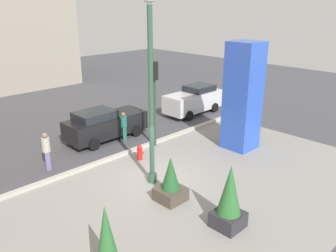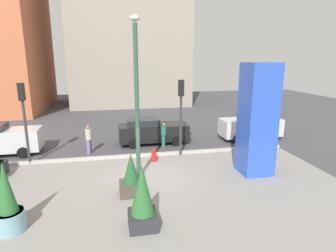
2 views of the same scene
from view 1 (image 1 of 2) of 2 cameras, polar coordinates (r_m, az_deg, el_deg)
The scene contains 13 objects.
ground_plane at distance 17.91m, azimuth -10.18°, elevation -4.31°, with size 60.00×60.00×0.00m, color #47474C.
plaza_pavement at distance 13.87m, azimuth 4.42°, elevation -11.59°, with size 18.00×10.00×0.02m, color gray.
curb_strip at distance 17.21m, azimuth -8.52°, elevation -4.94°, with size 18.00×0.24×0.16m, color #B7B2A8.
lamp_post at distance 13.53m, azimuth -2.80°, elevation 4.43°, with size 0.44×0.44×7.44m.
art_pillar_blue at distance 17.79m, azimuth 12.20°, elevation 4.72°, with size 1.48×1.48×5.46m, color blue.
potted_plant_by_pillar at distance 11.84m, azimuth 10.05°, elevation -11.81°, with size 0.97×0.97×2.30m.
potted_plant_near_left at distance 13.28m, azimuth 0.43°, elevation -9.33°, with size 1.02×1.02×1.81m.
fire_hydrant at distance 16.76m, azimuth -4.67°, elevation -4.39°, with size 0.36×0.26×0.75m.
traffic_light_corner at distance 17.55m, azimuth -2.29°, elevation 5.89°, with size 0.28×0.42×4.45m.
car_curb_west at distance 23.68m, azimuth 4.23°, elevation 4.32°, with size 4.26×1.93×1.87m.
car_intersection at distance 19.36m, azimuth -10.36°, elevation 0.31°, with size 4.59×1.98×1.74m.
pedestrian_crossing at distance 19.03m, azimuth -7.29°, elevation 0.17°, with size 0.46×0.46×1.60m.
pedestrian_by_curb at distance 16.44m, azimuth -19.37°, elevation -3.62°, with size 0.46×0.46×1.78m.
Camera 1 is at (-9.03, -9.70, 7.18)m, focal length 37.06 mm.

